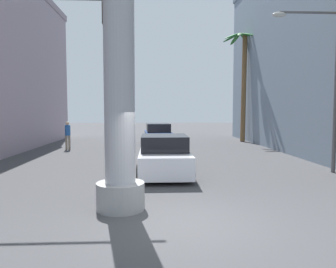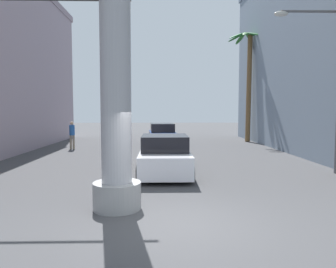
{
  "view_description": "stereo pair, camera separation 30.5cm",
  "coord_description": "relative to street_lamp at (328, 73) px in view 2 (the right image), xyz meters",
  "views": [
    {
      "loc": [
        -0.62,
        -7.09,
        2.56
      ],
      "look_at": [
        0.0,
        4.82,
        1.67
      ],
      "focal_mm": 35.0,
      "sensor_mm": 36.0,
      "label": 1
    },
    {
      "loc": [
        -0.32,
        -7.1,
        2.56
      ],
      "look_at": [
        0.0,
        4.82,
        1.67
      ],
      "focal_mm": 35.0,
      "sensor_mm": 36.0,
      "label": 2
    }
  ],
  "objects": [
    {
      "name": "car_lead",
      "position": [
        -6.45,
        0.17,
        -3.32
      ],
      "size": [
        2.05,
        4.96,
        1.56
      ],
      "color": "black",
      "rests_on": "ground"
    },
    {
      "name": "ground_plane",
      "position": [
        -6.34,
        4.22,
        -4.02
      ],
      "size": [
        94.51,
        94.51,
        0.0
      ],
      "primitive_type": "plane",
      "color": "#424244"
    },
    {
      "name": "traffic_light_mast",
      "position": [
        -11.45,
        -1.91,
        0.38
      ],
      "size": [
        5.65,
        0.32,
        6.23
      ],
      "color": "#333333",
      "rests_on": "ground"
    },
    {
      "name": "palm_tree_far_right",
      "position": [
        0.42,
        13.34,
        1.37
      ],
      "size": [
        3.02,
        2.97,
        8.75
      ],
      "color": "brown",
      "rests_on": "ground"
    },
    {
      "name": "pedestrian_far_left",
      "position": [
        -12.29,
        8.31,
        -2.97
      ],
      "size": [
        0.39,
        0.39,
        1.79
      ],
      "color": "gray",
      "rests_on": "ground"
    },
    {
      "name": "car_far",
      "position": [
        -6.46,
        10.95,
        -3.29
      ],
      "size": [
        2.13,
        4.33,
        1.56
      ],
      "color": "black",
      "rests_on": "ground"
    },
    {
      "name": "street_lamp",
      "position": [
        0.0,
        0.0,
        0.0
      ],
      "size": [
        2.76,
        0.28,
        6.52
      ],
      "color": "#59595E",
      "rests_on": "ground"
    }
  ]
}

